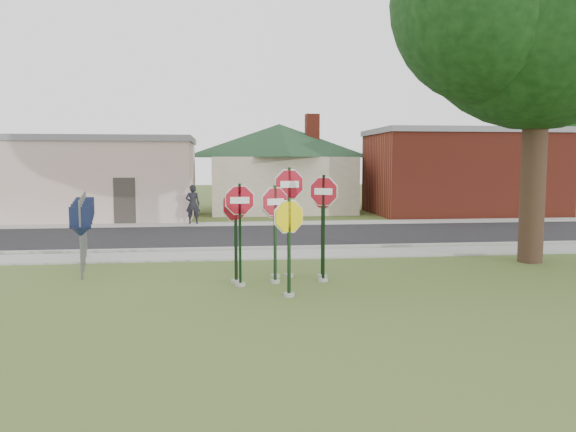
{
  "coord_description": "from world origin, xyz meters",
  "views": [
    {
      "loc": [
        -1.51,
        -11.85,
        2.94
      ],
      "look_at": [
        0.14,
        2.0,
        1.59
      ],
      "focal_mm": 35.0,
      "sensor_mm": 36.0,
      "label": 1
    }
  ],
  "objects": [
    {
      "name": "stop_sign_center",
      "position": [
        -0.23,
        1.52,
        1.5
      ],
      "size": [
        0.9,
        0.41,
        2.47
      ],
      "color": "gray",
      "rests_on": "ground"
    },
    {
      "name": "stop_sign_right",
      "position": [
        0.96,
        1.55,
        1.68
      ],
      "size": [
        0.87,
        0.5,
        2.72
      ],
      "color": "gray",
      "rests_on": "ground"
    },
    {
      "name": "pedestrian",
      "position": [
        -2.83,
        14.5,
        0.97
      ],
      "size": [
        0.67,
        0.44,
        1.81
      ],
      "primitive_type": "imported",
      "rotation": [
        0.0,
        0.0,
        3.13
      ],
      "color": "black",
      "rests_on": "sidewalk_far"
    },
    {
      "name": "building_brick",
      "position": [
        12.0,
        18.5,
        2.4
      ],
      "size": [
        10.2,
        6.2,
        4.75
      ],
      "color": "maroon",
      "rests_on": "ground"
    },
    {
      "name": "building_house",
      "position": [
        2.0,
        22.0,
        3.65
      ],
      "size": [
        11.6,
        11.6,
        6.2
      ],
      "color": "beige",
      "rests_on": "ground"
    },
    {
      "name": "stop_sign_back_left",
      "position": [
        -0.16,
        2.17,
        1.45
      ],
      "size": [
        0.99,
        0.24,
        2.38
      ],
      "color": "gray",
      "rests_on": "ground"
    },
    {
      "name": "bg_tree_right",
      "position": [
        22.0,
        26.0,
        5.58
      ],
      "size": [
        5.6,
        5.6,
        8.4
      ],
      "color": "black",
      "rests_on": "ground"
    },
    {
      "name": "sidewalk_far",
      "position": [
        0.0,
        14.3,
        0.03
      ],
      "size": [
        60.0,
        1.6,
        0.06
      ],
      "primitive_type": "cube",
      "color": "gray",
      "rests_on": "ground"
    },
    {
      "name": "stop_sign_far_right",
      "position": [
        1.02,
        1.98,
        1.65
      ],
      "size": [
        0.61,
        0.87,
        2.66
      ],
      "color": "gray",
      "rests_on": "ground"
    },
    {
      "name": "stop_sign_yellow",
      "position": [
        -0.06,
        0.11,
        1.35
      ],
      "size": [
        0.93,
        0.42,
        2.26
      ],
      "color": "gray",
      "rests_on": "ground"
    },
    {
      "name": "sidewalk_near",
      "position": [
        0.0,
        5.5,
        0.03
      ],
      "size": [
        60.0,
        1.6,
        0.06
      ],
      "primitive_type": "cube",
      "color": "gray",
      "rests_on": "ground"
    },
    {
      "name": "curb",
      "position": [
        0.0,
        6.5,
        0.07
      ],
      "size": [
        60.0,
        0.2,
        0.14
      ],
      "primitive_type": "cube",
      "color": "gray",
      "rests_on": "ground"
    },
    {
      "name": "road",
      "position": [
        0.0,
        10.0,
        0.02
      ],
      "size": [
        60.0,
        7.0,
        0.04
      ],
      "primitive_type": "cube",
      "color": "black",
      "rests_on": "ground"
    },
    {
      "name": "stop_sign_far_left",
      "position": [
        -1.17,
        1.63,
        1.53
      ],
      "size": [
        0.89,
        0.69,
        2.47
      ],
      "color": "gray",
      "rests_on": "ground"
    },
    {
      "name": "building_stucco",
      "position": [
        -9.0,
        18.0,
        2.15
      ],
      "size": [
        12.2,
        6.2,
        4.2
      ],
      "color": "beige",
      "rests_on": "ground"
    },
    {
      "name": "stop_sign_back_right",
      "position": [
        0.2,
        2.2,
        1.83
      ],
      "size": [
        1.04,
        0.24,
        2.9
      ],
      "color": "gray",
      "rests_on": "ground"
    },
    {
      "name": "stop_sign_left",
      "position": [
        -1.08,
        1.28,
        1.54
      ],
      "size": [
        0.97,
        0.24,
        2.53
      ],
      "color": "gray",
      "rests_on": "ground"
    },
    {
      "name": "route_sign_row",
      "position": [
        -5.4,
        4.5,
        1.22
      ],
      "size": [
        1.43,
        4.63,
        2.0
      ],
      "color": "#59595E",
      "rests_on": "ground"
    },
    {
      "name": "ground",
      "position": [
        0.0,
        0.0,
        0.0
      ],
      "size": [
        120.0,
        120.0,
        0.0
      ],
      "primitive_type": "plane",
      "color": "#3E5821",
      "rests_on": "ground"
    }
  ]
}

